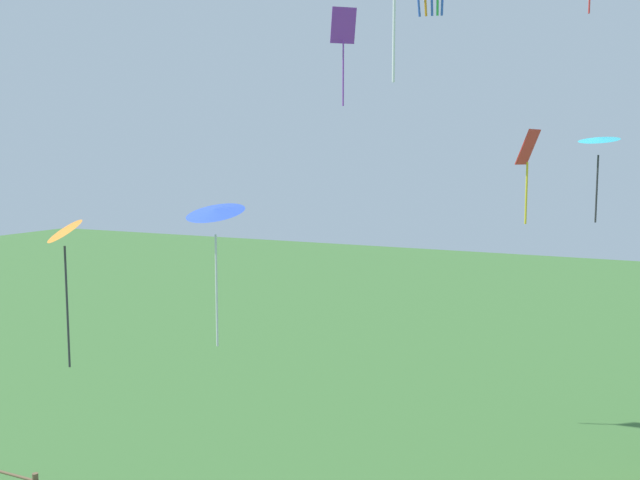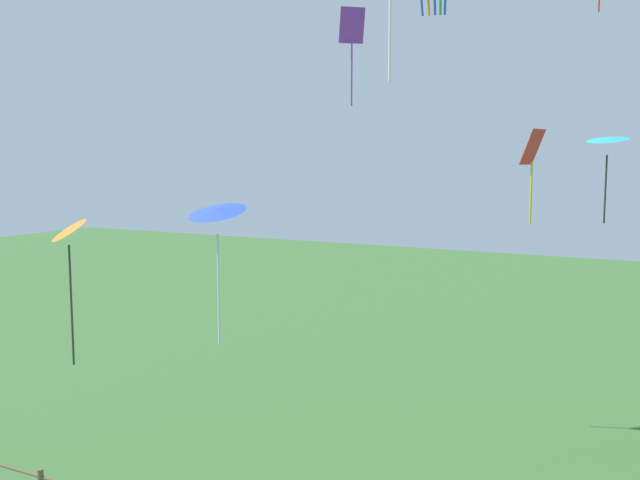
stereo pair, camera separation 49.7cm
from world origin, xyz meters
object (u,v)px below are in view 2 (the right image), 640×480
at_px(kite_red_diamond, 532,158).
at_px(kite_purple_streamer, 352,36).
at_px(kite_blue_delta, 217,213).
at_px(kite_orange_delta, 69,238).
at_px(kite_cyan_delta, 608,141).

relative_size(kite_red_diamond, kite_purple_streamer, 0.73).
distance_m(kite_blue_delta, kite_orange_delta, 3.44).
height_order(kite_red_diamond, kite_orange_delta, kite_red_diamond).
distance_m(kite_cyan_delta, kite_orange_delta, 13.88).
height_order(kite_orange_delta, kite_purple_streamer, kite_purple_streamer).
relative_size(kite_blue_delta, kite_cyan_delta, 1.40).
height_order(kite_blue_delta, kite_purple_streamer, kite_purple_streamer).
xyz_separation_m(kite_red_diamond, kite_cyan_delta, (1.32, 3.17, 0.46)).
relative_size(kite_red_diamond, kite_orange_delta, 0.65).
height_order(kite_blue_delta, kite_cyan_delta, kite_cyan_delta).
xyz_separation_m(kite_red_diamond, kite_orange_delta, (-9.17, -5.63, -1.80)).
distance_m(kite_blue_delta, kite_purple_streamer, 9.45).
bearing_deg(kite_blue_delta, kite_cyan_delta, 43.65).
xyz_separation_m(kite_blue_delta, kite_orange_delta, (-2.98, -1.63, -0.56)).
height_order(kite_blue_delta, kite_orange_delta, kite_blue_delta).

